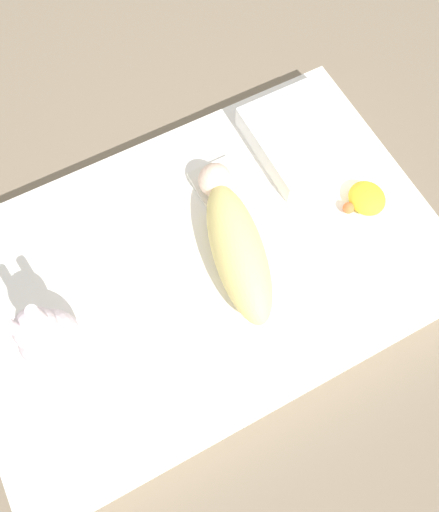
% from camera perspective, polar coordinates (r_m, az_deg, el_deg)
% --- Properties ---
extents(ground_plane, '(12.00, 12.00, 0.00)m').
position_cam_1_polar(ground_plane, '(1.77, -1.93, -2.20)').
color(ground_plane, '#7A6B56').
extents(bed_mattress, '(1.59, 1.04, 0.13)m').
position_cam_1_polar(bed_mattress, '(1.71, -1.99, -1.45)').
color(bed_mattress, white).
rests_on(bed_mattress, ground_plane).
extents(burp_cloth, '(0.17, 0.18, 0.02)m').
position_cam_1_polar(burp_cloth, '(1.77, 0.00, 8.12)').
color(burp_cloth, white).
rests_on(burp_cloth, bed_mattress).
extents(swaddled_baby, '(0.26, 0.58, 0.17)m').
position_cam_1_polar(swaddled_baby, '(1.58, 1.88, 1.38)').
color(swaddled_baby, '#EFDB7F').
rests_on(swaddled_baby, bed_mattress).
extents(pillow, '(0.36, 0.38, 0.09)m').
position_cam_1_polar(pillow, '(1.86, 9.75, 13.44)').
color(pillow, white).
rests_on(pillow, bed_mattress).
extents(bunny_plush, '(0.18, 0.18, 0.34)m').
position_cam_1_polar(bunny_plush, '(1.53, -19.15, -8.72)').
color(bunny_plush, silver).
rests_on(bunny_plush, bed_mattress).
extents(turtle_plush, '(0.15, 0.13, 0.07)m').
position_cam_1_polar(turtle_plush, '(1.78, 16.39, 6.30)').
color(turtle_plush, yellow).
rests_on(turtle_plush, bed_mattress).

